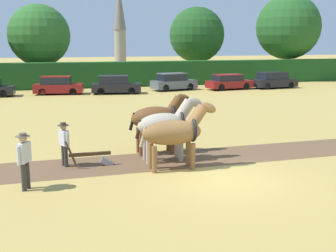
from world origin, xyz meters
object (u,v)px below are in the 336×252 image
parked_car_center (173,82)px  farmer_at_plow (64,141)px  tree_center_right (197,35)px  farmer_onlooker_left (24,157)px  draft_horse_lead_right (166,125)px  plow (94,157)px  parked_car_center_left (115,85)px  tree_center (39,35)px  parked_car_center_right (229,82)px  parked_car_right (274,80)px  draft_horse_trail_left (158,118)px  farmer_beside_team (146,122)px  tree_right (288,27)px  church_spire (120,24)px  parked_car_left (58,86)px  draft_horse_lead_left (175,132)px

parked_car_center → farmer_at_plow: bearing=-128.5°
tree_center_right → farmer_onlooker_left: (-18.25, -33.97, -4.20)m
draft_horse_lead_right → farmer_at_plow: 3.71m
plow → parked_car_center_left: size_ratio=0.39×
tree_center → farmer_onlooker_left: size_ratio=4.70×
tree_center → parked_car_center_left: (6.04, -9.61, -4.33)m
tree_center_right → farmer_onlooker_left: size_ratio=4.82×
parked_car_center_right → draft_horse_lead_right: bearing=-126.5°
plow → parked_car_center: (10.11, 22.52, 0.44)m
parked_car_center → parked_car_right: (9.86, -1.07, -0.02)m
tree_center_right → draft_horse_trail_left: size_ratio=3.24×
farmer_at_plow → parked_car_right: 29.79m
tree_center_right → farmer_beside_team: size_ratio=5.39×
tree_center_right → tree_right: tree_right is taller
tree_center → tree_center_right: bearing=3.4°
church_spire → farmer_onlooker_left: bearing=-103.1°
parked_car_center_left → draft_horse_lead_right: bearing=-85.1°
farmer_beside_team → parked_car_center_left: 18.34m
plow → parked_car_left: size_ratio=0.40×
farmer_at_plow → parked_car_right: farmer_at_plow is taller
tree_center_right → farmer_at_plow: tree_center_right is taller
draft_horse_lead_left → tree_right: bearing=52.9°
church_spire → draft_horse_lead_left: size_ratio=5.16×
plow → parked_car_center_left: (4.51, 21.41, 0.42)m
tree_center → tree_right: bearing=-2.9°
draft_horse_lead_right → parked_car_center_right: (12.62, 21.61, -0.65)m
tree_center → plow: size_ratio=4.81×
tree_right → draft_horse_lead_left: 39.18m
parked_car_left → parked_car_center_right: 15.60m
farmer_beside_team → parked_car_center_right: (12.61, 18.42, -0.19)m
tree_center_right → farmer_at_plow: size_ratio=5.28×
parked_car_right → farmer_at_plow: bearing=-138.4°
parked_car_center_right → parked_car_left: bearing=170.6°
tree_center → draft_horse_lead_left: tree_center is taller
draft_horse_lead_left → farmer_at_plow: bearing=159.2°
tree_center_right → church_spire: (-3.80, 28.26, 2.40)m
farmer_at_plow → parked_car_center: 24.86m
draft_horse_lead_right → plow: size_ratio=1.55×
draft_horse_lead_right → parked_car_center: (7.43, 22.54, -0.59)m
parked_car_center_right → plow: bearing=-131.6°
farmer_onlooker_left → draft_horse_lead_left: bearing=37.4°
church_spire → parked_car_center_left: 40.26m
tree_right → church_spire: (-14.28, 30.74, 1.51)m
draft_horse_trail_left → parked_car_center_left: (1.82, 20.30, -0.67)m
draft_horse_lead_right → church_spire: bearing=81.7°
plow → farmer_beside_team: farmer_beside_team is taller
parked_car_left → parked_car_center_right: bearing=6.9°
farmer_at_plow → farmer_onlooker_left: 2.52m
farmer_onlooker_left → parked_car_left: bearing=114.2°
parked_car_left → church_spire: bearing=81.8°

